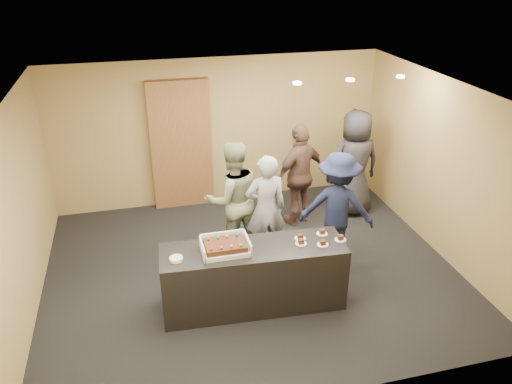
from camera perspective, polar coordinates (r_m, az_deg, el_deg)
room at (r=6.94m, az=-0.61°, el=0.34°), size 6.04×6.00×2.70m
serving_counter at (r=6.70m, az=-0.29°, el=-9.65°), size 2.44×0.85×0.90m
storage_cabinet at (r=9.10m, az=-8.58°, el=5.30°), size 1.08×0.15×2.37m
cake_box at (r=6.38m, az=-3.56°, el=-6.39°), size 0.60×0.42×0.18m
sheet_cake at (r=6.33m, az=-3.53°, el=-6.09°), size 0.51×0.35×0.11m
plate_stack at (r=6.28m, az=-9.12°, el=-7.56°), size 0.17×0.17×0.04m
slice_a at (r=6.55m, az=5.17°, el=-5.74°), size 0.15×0.15×0.07m
slice_b at (r=6.66m, az=5.07°, el=-5.16°), size 0.15×0.15×0.07m
slice_c at (r=6.56m, az=7.63°, el=-5.83°), size 0.15×0.15×0.07m
slice_d at (r=6.80m, az=7.56°, el=-4.60°), size 0.15×0.15×0.07m
slice_e at (r=6.70m, az=9.62°, el=-5.24°), size 0.15×0.15×0.07m
person_server_grey at (r=7.47m, az=1.13°, el=-1.94°), size 0.63×0.42×1.72m
person_sage_man at (r=7.63m, az=-2.69°, el=-0.79°), size 0.99×0.83×1.85m
person_navy_man at (r=7.60m, az=9.26°, el=-1.71°), size 1.29×1.05×1.73m
person_brown_extra at (r=8.51m, az=5.05°, el=1.93°), size 1.14×0.84×1.80m
person_dark_suit at (r=8.97m, az=11.17°, el=3.24°), size 0.97×0.65×1.92m
ceiling_spotlights at (r=7.46m, az=10.71°, el=12.49°), size 1.72×0.12×0.03m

